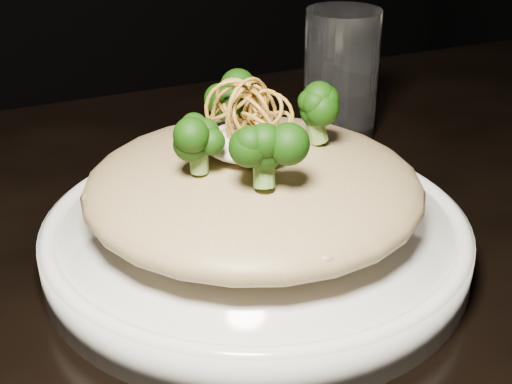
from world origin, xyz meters
The scene contains 7 objects.
table centered at (0.00, 0.00, 0.67)m, with size 1.10×0.80×0.75m.
plate centered at (-0.08, 0.00, 0.77)m, with size 0.31×0.31×0.03m, color silver.
risotto centered at (-0.09, 0.00, 0.81)m, with size 0.24×0.24×0.05m, color brown.
broccoli centered at (-0.09, 0.01, 0.86)m, with size 0.15×0.15×0.05m, color black, non-canonical shape.
cheese centered at (-0.09, 0.00, 0.84)m, with size 0.07×0.07×0.02m, color silver.
shallots centered at (-0.09, 0.00, 0.87)m, with size 0.06×0.06×0.04m, color brown, non-canonical shape.
drinking_glass centered at (0.09, 0.18, 0.82)m, with size 0.07×0.07×0.13m, color silver.
Camera 1 is at (-0.27, -0.41, 1.04)m, focal length 50.00 mm.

